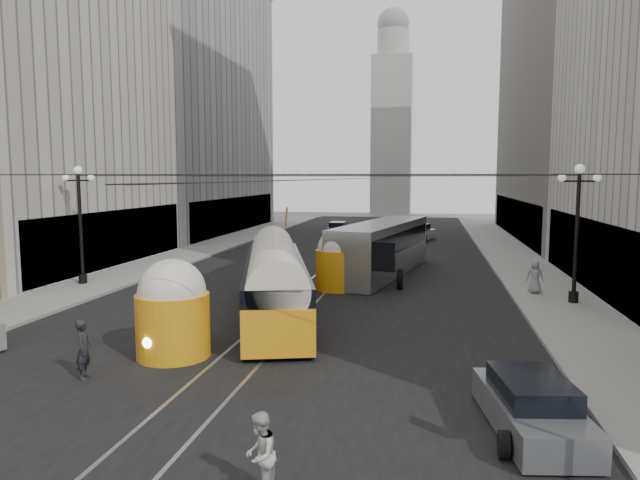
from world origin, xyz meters
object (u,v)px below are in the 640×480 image
at_px(city_bus, 382,246).
at_px(pedestrian_crossing_a, 84,349).
at_px(sedan_grey, 531,407).
at_px(streetcar, 275,278).
at_px(pedestrian_sidewalk_right, 535,277).
at_px(pedestrian_crossing_b, 260,455).

bearing_deg(city_bus, pedestrian_crossing_a, -109.97).
distance_m(city_bus, sedan_grey, 21.58).
relative_size(streetcar, pedestrian_sidewalk_right, 8.80).
height_order(sedan_grey, pedestrian_crossing_a, pedestrian_crossing_a).
distance_m(streetcar, city_bus, 11.73).
xyz_separation_m(pedestrian_crossing_b, pedestrian_sidewalk_right, (8.26, 19.92, 0.18)).
bearing_deg(pedestrian_crossing_b, city_bus, 177.64).
relative_size(streetcar, sedan_grey, 3.31).
bearing_deg(pedestrian_crossing_a, city_bus, -32.63).
distance_m(city_bus, pedestrian_crossing_a, 20.94).
height_order(streetcar, pedestrian_crossing_b, streetcar).
height_order(city_bus, pedestrian_crossing_a, city_bus).
bearing_deg(pedestrian_sidewalk_right, city_bus, -20.45).
bearing_deg(sedan_grey, city_bus, 103.99).
xyz_separation_m(sedan_grey, pedestrian_crossing_a, (-12.36, 1.25, 0.29)).
bearing_deg(streetcar, pedestrian_crossing_a, -112.23).
height_order(streetcar, city_bus, streetcar).
relative_size(pedestrian_crossing_b, pedestrian_sidewalk_right, 0.97).
bearing_deg(streetcar, sedan_grey, -47.76).
xyz_separation_m(city_bus, sedan_grey, (5.21, -20.91, -1.15)).
distance_m(streetcar, pedestrian_crossing_a, 9.23).
bearing_deg(sedan_grey, pedestrian_crossing_b, -145.04).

